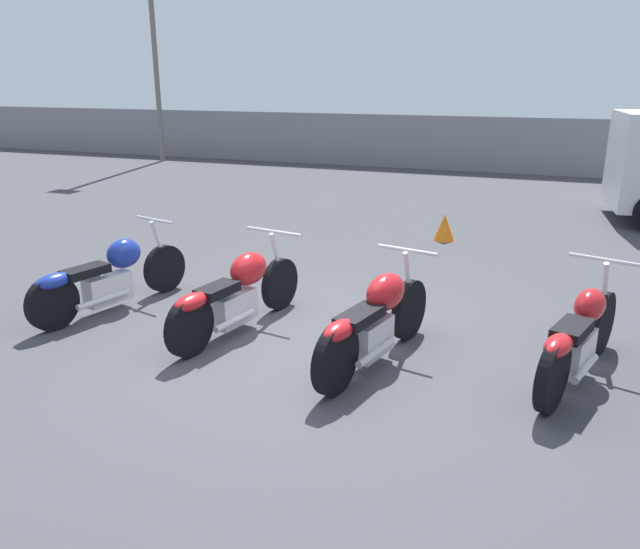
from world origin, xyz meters
TOP-DOWN VIEW (x-y plane):
  - ground_plane at (0.00, 0.00)m, footprint 60.00×60.00m
  - fence_back at (0.00, 13.08)m, footprint 40.00×0.04m
  - motorcycle_slot_0 at (-2.53, 0.13)m, footprint 0.82×2.12m
  - motorcycle_slot_1 at (-0.84, 0.09)m, footprint 0.76×2.14m
  - motorcycle_slot_2 at (0.76, -0.18)m, footprint 0.75×2.05m
  - motorcycle_slot_3 at (2.56, 0.13)m, footprint 0.89×2.01m
  - traffic_cone_near at (0.56, 4.81)m, footprint 0.36×0.36m

SIDE VIEW (x-z plane):
  - ground_plane at x=0.00m, z-range 0.00..0.00m
  - traffic_cone_near at x=0.56m, z-range 0.00..0.44m
  - motorcycle_slot_0 at x=-2.53m, z-range -0.07..0.90m
  - motorcycle_slot_3 at x=2.56m, z-range -0.08..0.91m
  - motorcycle_slot_1 at x=-0.84m, z-range -0.06..0.92m
  - motorcycle_slot_2 at x=0.76m, z-range -0.05..0.95m
  - fence_back at x=0.00m, z-range 0.00..1.56m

